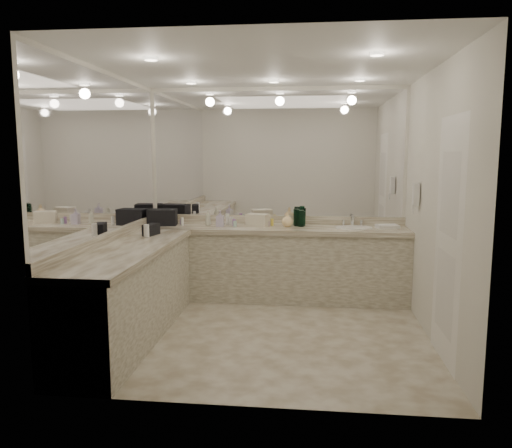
# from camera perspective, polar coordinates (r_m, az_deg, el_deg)

# --- Properties ---
(floor) EXTENTS (3.20, 3.20, 0.00)m
(floor) POSITION_cam_1_polar(r_m,az_deg,el_deg) (5.14, 1.11, -12.26)
(floor) COLOR beige
(floor) RESTS_ON ground
(ceiling) EXTENTS (3.20, 3.20, 0.00)m
(ceiling) POSITION_cam_1_polar(r_m,az_deg,el_deg) (4.89, 1.20, 17.67)
(ceiling) COLOR white
(ceiling) RESTS_ON floor
(wall_back) EXTENTS (3.20, 0.02, 2.60)m
(wall_back) POSITION_cam_1_polar(r_m,az_deg,el_deg) (6.33, 2.37, 3.67)
(wall_back) COLOR beige
(wall_back) RESTS_ON floor
(wall_left) EXTENTS (0.02, 3.00, 2.60)m
(wall_left) POSITION_cam_1_polar(r_m,az_deg,el_deg) (5.23, -16.59, 2.42)
(wall_left) COLOR beige
(wall_left) RESTS_ON floor
(wall_right) EXTENTS (0.02, 3.00, 2.60)m
(wall_right) POSITION_cam_1_polar(r_m,az_deg,el_deg) (4.96, 19.89, 1.99)
(wall_right) COLOR beige
(wall_right) RESTS_ON floor
(vanity_back_base) EXTENTS (3.20, 0.60, 0.84)m
(vanity_back_base) POSITION_cam_1_polar(r_m,az_deg,el_deg) (6.17, 2.13, -4.72)
(vanity_back_base) COLOR beige
(vanity_back_base) RESTS_ON floor
(vanity_back_top) EXTENTS (3.20, 0.64, 0.06)m
(vanity_back_top) POSITION_cam_1_polar(r_m,az_deg,el_deg) (6.07, 2.14, -0.60)
(vanity_back_top) COLOR beige
(vanity_back_top) RESTS_ON vanity_back_base
(vanity_left_base) EXTENTS (0.60, 2.40, 0.84)m
(vanity_left_base) POSITION_cam_1_polar(r_m,az_deg,el_deg) (5.01, -14.32, -7.99)
(vanity_left_base) COLOR beige
(vanity_left_base) RESTS_ON floor
(vanity_left_top) EXTENTS (0.64, 2.42, 0.06)m
(vanity_left_top) POSITION_cam_1_polar(r_m,az_deg,el_deg) (4.90, -14.40, -2.94)
(vanity_left_top) COLOR beige
(vanity_left_top) RESTS_ON vanity_left_base
(backsplash_back) EXTENTS (3.20, 0.04, 0.10)m
(backsplash_back) POSITION_cam_1_polar(r_m,az_deg,el_deg) (6.35, 2.34, 0.50)
(backsplash_back) COLOR beige
(backsplash_back) RESTS_ON vanity_back_top
(backsplash_left) EXTENTS (0.04, 3.00, 0.10)m
(backsplash_left) POSITION_cam_1_polar(r_m,az_deg,el_deg) (5.27, -16.24, -1.37)
(backsplash_left) COLOR beige
(backsplash_left) RESTS_ON vanity_left_top
(mirror_back) EXTENTS (3.12, 0.01, 1.55)m
(mirror_back) POSITION_cam_1_polar(r_m,az_deg,el_deg) (6.30, 2.39, 7.97)
(mirror_back) COLOR white
(mirror_back) RESTS_ON wall_back
(mirror_left) EXTENTS (0.01, 2.92, 1.55)m
(mirror_left) POSITION_cam_1_polar(r_m,az_deg,el_deg) (5.21, -16.68, 7.63)
(mirror_left) COLOR white
(mirror_left) RESTS_ON wall_left
(sink) EXTENTS (0.44, 0.44, 0.03)m
(sink) POSITION_cam_1_polar(r_m,az_deg,el_deg) (6.09, 11.11, -0.49)
(sink) COLOR white
(sink) RESTS_ON vanity_back_top
(faucet) EXTENTS (0.24, 0.16, 0.14)m
(faucet) POSITION_cam_1_polar(r_m,az_deg,el_deg) (6.29, 10.97, 0.47)
(faucet) COLOR silver
(faucet) RESTS_ON vanity_back_top
(wall_phone) EXTENTS (0.06, 0.10, 0.24)m
(wall_phone) POSITION_cam_1_polar(r_m,az_deg,el_deg) (5.63, 17.81, 3.25)
(wall_phone) COLOR white
(wall_phone) RESTS_ON wall_right
(door) EXTENTS (0.02, 0.82, 2.10)m
(door) POSITION_cam_1_polar(r_m,az_deg,el_deg) (4.51, 21.05, -1.84)
(door) COLOR white
(door) RESTS_ON wall_right
(black_toiletry_bag) EXTENTS (0.38, 0.26, 0.20)m
(black_toiletry_bag) POSITION_cam_1_polar(r_m,az_deg,el_deg) (6.30, -10.65, 0.76)
(black_toiletry_bag) COLOR black
(black_toiletry_bag) RESTS_ON vanity_back_top
(black_bag_spill) EXTENTS (0.15, 0.24, 0.12)m
(black_bag_spill) POSITION_cam_1_polar(r_m,az_deg,el_deg) (5.57, -11.89, -0.61)
(black_bag_spill) COLOR black
(black_bag_spill) RESTS_ON vanity_left_top
(cream_cosmetic_case) EXTENTS (0.30, 0.24, 0.15)m
(cream_cosmetic_case) POSITION_cam_1_polar(r_m,az_deg,el_deg) (6.12, 0.19, 0.46)
(cream_cosmetic_case) COLOR beige
(cream_cosmetic_case) RESTS_ON vanity_back_top
(hand_towel) EXTENTS (0.28, 0.22, 0.04)m
(hand_towel) POSITION_cam_1_polar(r_m,az_deg,el_deg) (6.16, 14.77, -0.26)
(hand_towel) COLOR white
(hand_towel) RESTS_ON vanity_back_top
(lotion_left) EXTENTS (0.06, 0.06, 0.14)m
(lotion_left) POSITION_cam_1_polar(r_m,az_deg,el_deg) (5.42, -12.41, -0.79)
(lotion_left) COLOR white
(lotion_left) RESTS_ON vanity_left_top
(soap_bottle_a) EXTENTS (0.09, 0.09, 0.18)m
(soap_bottle_a) POSITION_cam_1_polar(r_m,az_deg,el_deg) (6.20, -5.51, 0.67)
(soap_bottle_a) COLOR beige
(soap_bottle_a) RESTS_ON vanity_back_top
(soap_bottle_b) EXTENTS (0.09, 0.09, 0.20)m
(soap_bottle_b) POSITION_cam_1_polar(r_m,az_deg,el_deg) (6.10, -4.13, 0.63)
(soap_bottle_b) COLOR silver
(soap_bottle_b) RESTS_ON vanity_back_top
(soap_bottle_c) EXTENTS (0.14, 0.14, 0.18)m
(soap_bottle_c) POSITION_cam_1_polar(r_m,az_deg,el_deg) (6.07, 3.60, 0.52)
(soap_bottle_c) COLOR #FFDA98
(soap_bottle_c) RESTS_ON vanity_back_top
(green_bottle_0) EXTENTS (0.07, 0.07, 0.20)m
(green_bottle_0) POSITION_cam_1_polar(r_m,az_deg,el_deg) (6.16, 4.72, 0.70)
(green_bottle_0) COLOR #104A2E
(green_bottle_0) RESTS_ON vanity_back_top
(green_bottle_1) EXTENTS (0.07, 0.07, 0.18)m
(green_bottle_1) POSITION_cam_1_polar(r_m,az_deg,el_deg) (6.17, 5.34, 0.64)
(green_bottle_1) COLOR #104A2E
(green_bottle_1) RESTS_ON vanity_back_top
(green_bottle_2) EXTENTS (0.07, 0.07, 0.20)m
(green_bottle_2) POSITION_cam_1_polar(r_m,az_deg,el_deg) (6.20, 4.65, 0.78)
(green_bottle_2) COLOR #104A2E
(green_bottle_2) RESTS_ON vanity_back_top
(green_bottle_3) EXTENTS (0.06, 0.06, 0.20)m
(green_bottle_3) POSITION_cam_1_polar(r_m,az_deg,el_deg) (6.09, 5.19, 0.63)
(green_bottle_3) COLOR #104A2E
(green_bottle_3) RESTS_ON vanity_back_top
(amenity_bottle_0) EXTENTS (0.06, 0.06, 0.10)m
(amenity_bottle_0) POSITION_cam_1_polar(r_m,az_deg,el_deg) (6.21, -2.83, 0.33)
(amenity_bottle_0) COLOR white
(amenity_bottle_0) RESTS_ON vanity_back_top
(amenity_bottle_1) EXTENTS (0.05, 0.05, 0.14)m
(amenity_bottle_1) POSITION_cam_1_polar(r_m,az_deg,el_deg) (6.25, -3.28, 0.56)
(amenity_bottle_1) COLOR white
(amenity_bottle_1) RESTS_ON vanity_back_top
(amenity_bottle_2) EXTENTS (0.04, 0.04, 0.09)m
(amenity_bottle_2) POSITION_cam_1_polar(r_m,az_deg,el_deg) (6.12, -2.52, 0.16)
(amenity_bottle_2) COLOR #9966B2
(amenity_bottle_2) RESTS_ON vanity_back_top
(amenity_bottle_3) EXTENTS (0.04, 0.04, 0.11)m
(amenity_bottle_3) POSITION_cam_1_polar(r_m,az_deg,el_deg) (6.22, -8.45, 0.28)
(amenity_bottle_3) COLOR white
(amenity_bottle_3) RESTS_ON vanity_back_top
(amenity_bottle_4) EXTENTS (0.04, 0.04, 0.07)m
(amenity_bottle_4) POSITION_cam_1_polar(r_m,az_deg,el_deg) (6.07, -2.42, 0.02)
(amenity_bottle_4) COLOR silver
(amenity_bottle_4) RESTS_ON vanity_back_top
(amenity_bottle_5) EXTENTS (0.06, 0.06, 0.10)m
(amenity_bottle_5) POSITION_cam_1_polar(r_m,az_deg,el_deg) (6.12, 0.21, 0.23)
(amenity_bottle_5) COLOR #3F3F4C
(amenity_bottle_5) RESTS_ON vanity_back_top
(amenity_bottle_6) EXTENTS (0.04, 0.04, 0.07)m
(amenity_bottle_6) POSITION_cam_1_polar(r_m,az_deg,el_deg) (6.34, -8.52, 0.25)
(amenity_bottle_6) COLOR #9966B2
(amenity_bottle_6) RESTS_ON vanity_back_top
(amenity_bottle_7) EXTENTS (0.04, 0.04, 0.06)m
(amenity_bottle_7) POSITION_cam_1_polar(r_m,az_deg,el_deg) (6.12, 1.37, 0.05)
(amenity_bottle_7) COLOR #9966B2
(amenity_bottle_7) RESTS_ON vanity_back_top
(amenity_bottle_8) EXTENTS (0.04, 0.04, 0.09)m
(amenity_bottle_8) POSITION_cam_1_polar(r_m,az_deg,el_deg) (6.17, 1.86, 0.22)
(amenity_bottle_8) COLOR #F2D84C
(amenity_bottle_8) RESTS_ON vanity_back_top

